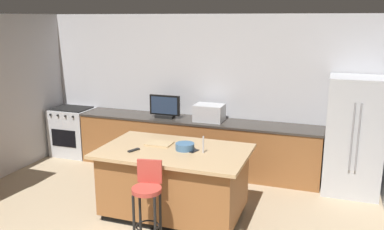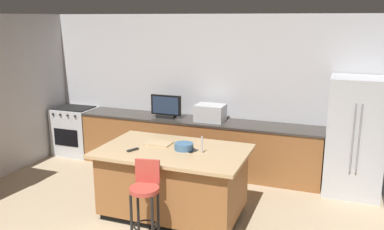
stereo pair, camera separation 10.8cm
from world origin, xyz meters
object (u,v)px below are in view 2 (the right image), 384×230
Objects in this scene: range_oven at (76,131)px; bar_stool_center at (145,196)px; tv_remote at (133,150)px; cutting_board at (159,143)px; fruit_bowl at (184,146)px; tv_monitor at (166,107)px; kitchen_island at (174,182)px; refrigerator at (355,137)px; cell_phone at (193,151)px; microwave at (210,113)px.

range_oven is 3.69m from bar_stool_center.
cutting_board is at bearing 85.65° from tv_remote.
bar_stool_center is 4.11× the size of fruit_bowl.
kitchen_island is at bearing -63.03° from tv_monitor.
refrigerator reaches higher than cell_phone.
bar_stool_center is 0.92m from cell_phone.
range_oven is 3.76× the size of fruit_bowl.
refrigerator reaches higher than range_oven.
kitchen_island is 11.36× the size of tv_remote.
microwave is (-0.03, 1.65, 0.57)m from kitchen_island.
microwave reaches higher than tv_remote.
cutting_board is at bearing -99.27° from microwave.
range_oven is 2.95m from cutting_board.
fruit_bowl is 0.66m from tv_remote.
microwave is (2.73, 0.00, 0.58)m from range_oven.
microwave is at bearing 91.01° from kitchen_island.
bar_stool_center is 1.03m from cutting_board.
kitchen_island is 3.54× the size of tv_monitor.
cutting_board is at bearing -175.97° from cell_phone.
range_oven is 2.05m from tv_monitor.
tv_remote is at bearing -156.50° from fruit_bowl.
tv_monitor is at bearing 110.31° from cutting_board.
range_oven is (-5.00, 0.06, -0.42)m from refrigerator.
tv_monitor is 1.87m from tv_remote.
kitchen_island is 1.90m from tv_monitor.
refrigerator is 3.26m from tv_remote.
cutting_board is (-0.41, 0.11, -0.03)m from fruit_bowl.
cell_phone is (0.13, -0.02, -0.04)m from fruit_bowl.
range_oven is 3.47m from cell_phone.
cell_phone is at bearing 3.75° from kitchen_island.
range_oven is at bearing 163.88° from tv_remote.
tv_remote is at bearing -39.34° from range_oven.
cutting_board is (2.49, -1.51, 0.47)m from range_oven.
cell_phone reaches higher than range_oven.
fruit_bowl is (0.14, 0.04, 0.49)m from kitchen_island.
microwave is (-2.27, 0.06, 0.16)m from refrigerator.
fruit_bowl is at bearing 46.72° from tv_remote.
microwave is 1.67m from cell_phone.
tv_monitor is at bearing 179.81° from refrigerator.
refrigerator is 3.06m from tv_monitor.
range_oven is 0.91× the size of bar_stool_center.
fruit_bowl is (0.14, 0.84, 0.35)m from bar_stool_center.
kitchen_island is 0.55m from cutting_board.
tv_remote is at bearing -144.45° from cell_phone.
cutting_board is (0.19, 0.37, -0.00)m from tv_remote.
microwave is 1.93m from tv_remote.
range_oven is 2.67× the size of cutting_board.
cutting_board is at bearing -31.24° from range_oven.
refrigerator is 10.37× the size of tv_remote.
range_oven is at bearing 149.10° from kitchen_island.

